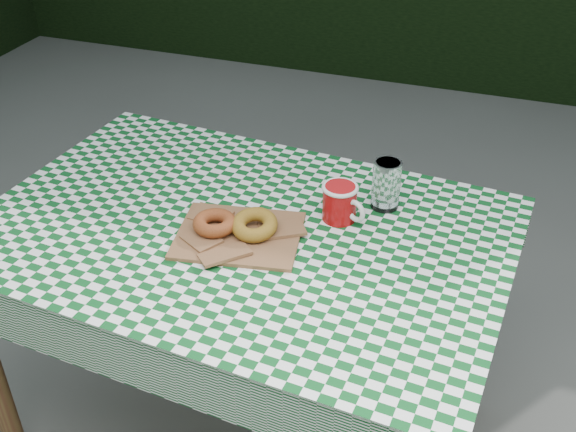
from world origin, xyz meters
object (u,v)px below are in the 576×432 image
object	(u,v)px
drinking_glass	(386,185)
table	(246,339)
coffee_mug	(340,202)
paper_bag	(239,234)

from	to	relation	value
drinking_glass	table	bearing A→B (deg)	-146.07
coffee_mug	drinking_glass	distance (m)	0.14
table	paper_bag	world-z (taller)	paper_bag
coffee_mug	drinking_glass	world-z (taller)	drinking_glass
table	drinking_glass	size ratio (longest dim) A/B	9.81
table	coffee_mug	distance (m)	0.50
paper_bag	coffee_mug	world-z (taller)	coffee_mug
drinking_glass	coffee_mug	bearing A→B (deg)	-135.88
coffee_mug	drinking_glass	xyz separation A→B (m)	(0.10, 0.09, 0.02)
table	coffee_mug	size ratio (longest dim) A/B	7.54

